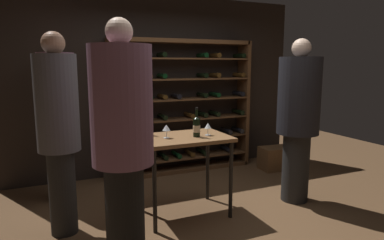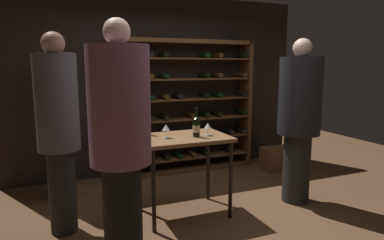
# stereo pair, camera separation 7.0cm
# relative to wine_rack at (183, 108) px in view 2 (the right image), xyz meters

# --- Properties ---
(ground_plane) EXTENTS (9.74, 9.74, 0.00)m
(ground_plane) POSITION_rel_wine_rack_xyz_m (-0.30, -1.66, -1.03)
(ground_plane) COLOR brown
(back_wall) EXTENTS (4.73, 0.10, 2.76)m
(back_wall) POSITION_rel_wine_rack_xyz_m (-0.30, 0.21, 0.35)
(back_wall) COLOR black
(back_wall) RESTS_ON ground
(wine_rack) EXTENTS (2.30, 0.32, 2.08)m
(wine_rack) POSITION_rel_wine_rack_xyz_m (0.00, 0.00, 0.00)
(wine_rack) COLOR brown
(wine_rack) RESTS_ON ground
(tasting_table) EXTENTS (0.98, 0.68, 0.91)m
(tasting_table) POSITION_rel_wine_rack_xyz_m (-0.59, -1.53, -0.22)
(tasting_table) COLOR brown
(tasting_table) RESTS_ON ground
(person_host_in_suit) EXTENTS (0.50, 0.50, 2.06)m
(person_host_in_suit) POSITION_rel_wine_rack_xyz_m (-1.42, -2.23, 0.11)
(person_host_in_suit) COLOR black
(person_host_in_suit) RESTS_ON ground
(person_guest_plum_blouse) EXTENTS (0.51, 0.51, 2.01)m
(person_guest_plum_blouse) POSITION_rel_wine_rack_xyz_m (0.85, -1.70, 0.08)
(person_guest_plum_blouse) COLOR black
(person_guest_plum_blouse) RESTS_ON ground
(person_bystander_red_print) EXTENTS (0.43, 0.43, 2.03)m
(person_bystander_red_print) POSITION_rel_wine_rack_xyz_m (-1.83, -0.49, 0.10)
(person_bystander_red_print) COLOR #282828
(person_bystander_red_print) RESTS_ON ground
(person_guest_blue_shirt) EXTENTS (0.40, 0.40, 2.01)m
(person_guest_blue_shirt) POSITION_rel_wine_rack_xyz_m (-1.88, -1.44, 0.09)
(person_guest_blue_shirt) COLOR black
(person_guest_blue_shirt) RESTS_ON ground
(wine_crate) EXTENTS (0.51, 0.38, 0.37)m
(wine_crate) POSITION_rel_wine_rack_xyz_m (1.43, -0.55, -0.84)
(wine_crate) COLOR brown
(wine_crate) RESTS_ON ground
(wine_bottle_green_slim) EXTENTS (0.07, 0.07, 0.35)m
(wine_bottle_green_slim) POSITION_rel_wine_rack_xyz_m (-0.95, -1.27, 0.02)
(wine_bottle_green_slim) COLOR black
(wine_bottle_green_slim) RESTS_ON tasting_table
(wine_bottle_amber_reserve) EXTENTS (0.08, 0.08, 0.33)m
(wine_bottle_amber_reserve) POSITION_rel_wine_rack_xyz_m (-0.47, -1.60, 0.00)
(wine_bottle_amber_reserve) COLOR black
(wine_bottle_amber_reserve) RESTS_ON tasting_table
(wine_glass_stemmed_left) EXTENTS (0.08, 0.08, 0.14)m
(wine_glass_stemmed_left) POSITION_rel_wine_rack_xyz_m (-0.32, -1.58, -0.01)
(wine_glass_stemmed_left) COLOR silver
(wine_glass_stemmed_left) RESTS_ON tasting_table
(wine_glass_stemmed_right) EXTENTS (0.09, 0.09, 0.15)m
(wine_glass_stemmed_right) POSITION_rel_wine_rack_xyz_m (-0.80, -1.54, -0.00)
(wine_glass_stemmed_right) COLOR silver
(wine_glass_stemmed_right) RESTS_ON tasting_table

